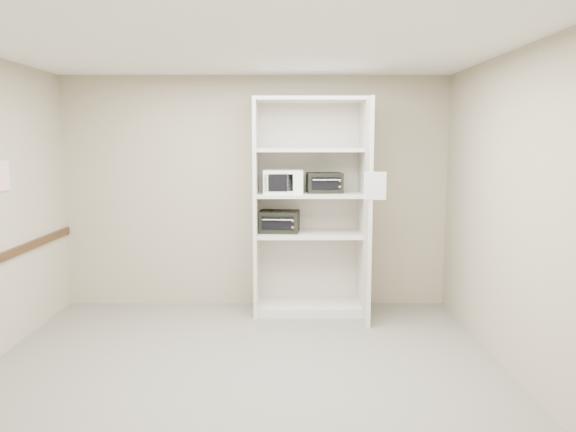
{
  "coord_description": "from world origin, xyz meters",
  "views": [
    {
      "loc": [
        0.36,
        -4.58,
        1.94
      ],
      "look_at": [
        0.38,
        1.34,
        1.16
      ],
      "focal_mm": 35.0,
      "sensor_mm": 36.0,
      "label": 1
    }
  ],
  "objects_px": {
    "shelving_unit": "(313,214)",
    "toaster_oven_lower": "(280,221)",
    "microwave": "(283,182)",
    "toaster_oven_upper": "(324,183)"
  },
  "relations": [
    {
      "from": "microwave",
      "to": "toaster_oven_upper",
      "type": "relative_size",
      "value": 1.11
    },
    {
      "from": "shelving_unit",
      "to": "toaster_oven_lower",
      "type": "xyz_separation_m",
      "value": [
        -0.38,
        0.02,
        -0.09
      ]
    },
    {
      "from": "shelving_unit",
      "to": "toaster_oven_upper",
      "type": "relative_size",
      "value": 6.18
    },
    {
      "from": "toaster_oven_upper",
      "to": "microwave",
      "type": "bearing_deg",
      "value": -174.1
    },
    {
      "from": "toaster_oven_lower",
      "to": "toaster_oven_upper",
      "type": "bearing_deg",
      "value": 5.78
    },
    {
      "from": "shelving_unit",
      "to": "toaster_oven_upper",
      "type": "xyz_separation_m",
      "value": [
        0.13,
        0.02,
        0.35
      ]
    },
    {
      "from": "shelving_unit",
      "to": "toaster_oven_upper",
      "type": "distance_m",
      "value": 0.37
    },
    {
      "from": "toaster_oven_upper",
      "to": "toaster_oven_lower",
      "type": "height_order",
      "value": "toaster_oven_upper"
    },
    {
      "from": "microwave",
      "to": "toaster_oven_upper",
      "type": "distance_m",
      "value": 0.47
    },
    {
      "from": "shelving_unit",
      "to": "toaster_oven_lower",
      "type": "distance_m",
      "value": 0.39
    }
  ]
}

